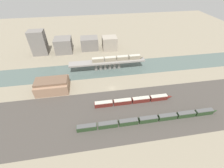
{
  "coord_description": "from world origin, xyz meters",
  "views": [
    {
      "loc": [
        -13.24,
        -82.66,
        72.39
      ],
      "look_at": [
        0.0,
        0.95,
        3.18
      ],
      "focal_mm": 24.0,
      "sensor_mm": 36.0,
      "label": 1
    }
  ],
  "objects_px": {
    "warehouse_building": "(52,85)",
    "train_yard_mid": "(134,100)",
    "train_yard_near": "(150,119)",
    "train_on_bridge": "(118,58)"
  },
  "relations": [
    {
      "from": "train_yard_near",
      "to": "warehouse_building",
      "type": "relative_size",
      "value": 3.78
    },
    {
      "from": "train_yard_mid",
      "to": "warehouse_building",
      "type": "xyz_separation_m",
      "value": [
        -54.23,
        21.13,
        2.67
      ]
    },
    {
      "from": "warehouse_building",
      "to": "train_yard_mid",
      "type": "bearing_deg",
      "value": -21.29
    },
    {
      "from": "train_on_bridge",
      "to": "train_yard_near",
      "type": "relative_size",
      "value": 0.52
    },
    {
      "from": "train_yard_near",
      "to": "warehouse_building",
      "type": "xyz_separation_m",
      "value": [
        -59.67,
        37.19,
        2.68
      ]
    },
    {
      "from": "train_yard_mid",
      "to": "warehouse_building",
      "type": "bearing_deg",
      "value": 158.71
    },
    {
      "from": "train_yard_near",
      "to": "train_yard_mid",
      "type": "xyz_separation_m",
      "value": [
        -5.44,
        16.06,
        0.0
      ]
    },
    {
      "from": "train_yard_near",
      "to": "train_yard_mid",
      "type": "bearing_deg",
      "value": 108.71
    },
    {
      "from": "train_yard_mid",
      "to": "train_yard_near",
      "type": "bearing_deg",
      "value": -71.29
    },
    {
      "from": "train_on_bridge",
      "to": "train_yard_mid",
      "type": "xyz_separation_m",
      "value": [
        2.84,
        -42.39,
        -8.0
      ]
    }
  ]
}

